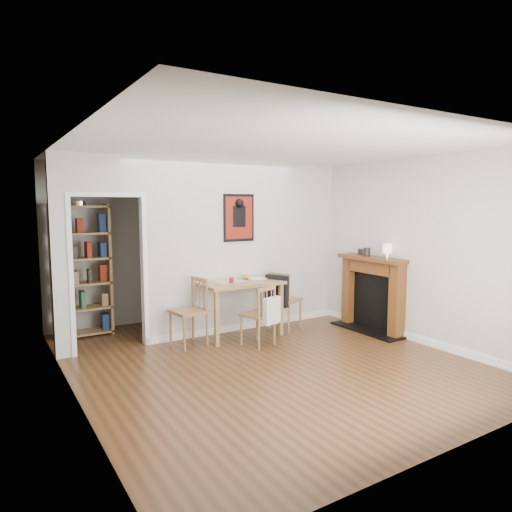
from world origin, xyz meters
TOP-DOWN VIEW (x-y plane):
  - ground at (0.00, 0.00)m, footprint 5.20×5.20m
  - room_shell at (0.10, 1.34)m, footprint 5.20×5.20m
  - dining_table at (0.27, 1.10)m, footprint 1.20×0.77m
  - chair_left at (-0.58, 1.02)m, footprint 0.54×0.54m
  - chair_right at (1.03, 1.01)m, footprint 0.64×0.60m
  - chair_front at (0.25, 0.53)m, footprint 0.52×0.56m
  - bookshelf at (-1.73, 2.30)m, footprint 0.83×0.33m
  - fireplace at (2.16, 0.25)m, footprint 0.45×1.25m
  - red_glass at (0.09, 1.00)m, footprint 0.06×0.06m
  - orange_fruit at (0.44, 1.19)m, footprint 0.09×0.09m
  - placemat at (0.13, 1.15)m, footprint 0.45×0.35m
  - notebook at (0.60, 1.14)m, footprint 0.28×0.21m
  - mantel_lamp at (2.12, -0.05)m, footprint 0.14×0.14m
  - ceramic_jar_a at (2.09, 0.33)m, footprint 0.11×0.11m
  - ceramic_jar_b at (2.17, 0.55)m, footprint 0.07×0.07m

SIDE VIEW (x-z plane):
  - ground at x=0.00m, z-range 0.00..0.00m
  - chair_front at x=0.25m, z-range 0.01..0.85m
  - chair_left at x=-0.58m, z-range 0.00..0.94m
  - chair_right at x=1.03m, z-range 0.02..0.93m
  - fireplace at x=2.16m, z-range 0.04..1.20m
  - dining_table at x=0.27m, z-range 0.31..1.13m
  - placemat at x=0.13m, z-range 0.82..0.83m
  - notebook at x=0.60m, z-range 0.82..0.83m
  - red_glass at x=0.09m, z-range 0.82..0.90m
  - orange_fruit at x=0.44m, z-range 0.82..0.91m
  - bookshelf at x=-1.73m, z-range -0.01..1.95m
  - ceramic_jar_b at x=2.17m, z-range 1.16..1.25m
  - ceramic_jar_a at x=2.09m, z-range 1.16..1.29m
  - mantel_lamp at x=2.12m, z-range 1.19..1.40m
  - room_shell at x=0.10m, z-range -1.30..3.90m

